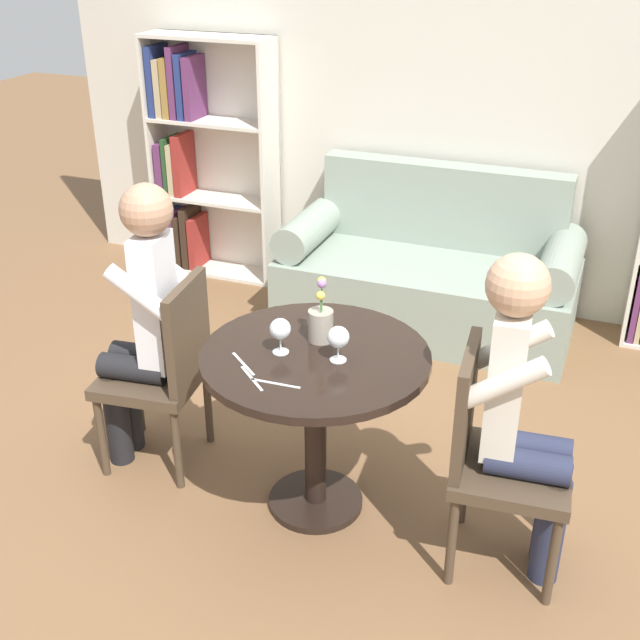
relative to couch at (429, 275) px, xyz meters
name	(u,v)px	position (x,y,z in m)	size (l,w,h in m)	color
ground_plane	(316,503)	(0.00, -1.83, -0.31)	(16.00, 16.00, 0.00)	brown
back_wall	(458,86)	(0.00, 0.43, 1.04)	(5.20, 0.05, 2.70)	beige
round_table	(315,387)	(0.00, -1.83, 0.27)	(0.90, 0.90, 0.73)	black
couch	(429,275)	(0.00, 0.00, 0.00)	(1.71, 0.80, 0.92)	gray
bookshelf_left	(200,158)	(-1.67, 0.27, 0.48)	(0.85, 0.28, 1.58)	silver
chair_left	(166,366)	(-0.72, -1.78, 0.18)	(0.47, 0.47, 0.90)	#473828
chair_right	(494,452)	(0.72, -1.88, 0.18)	(0.45, 0.45, 0.90)	#473828
person_left	(142,321)	(-0.80, -1.80, 0.40)	(0.44, 0.37, 1.32)	black
person_right	(524,410)	(0.81, -1.87, 0.38)	(0.44, 0.36, 1.27)	#282D47
wine_glass_left	(280,330)	(-0.13, -1.87, 0.52)	(0.08, 0.08, 0.14)	white
wine_glass_right	(338,338)	(0.10, -1.85, 0.52)	(0.08, 0.08, 0.14)	white
flower_vase	(321,320)	(-0.02, -1.72, 0.51)	(0.10, 0.10, 0.27)	#9E9384
knife_left_setting	(243,364)	(-0.22, -2.01, 0.43)	(0.15, 0.13, 0.00)	silver
fork_left_setting	(252,378)	(-0.15, -2.09, 0.43)	(0.15, 0.13, 0.00)	silver
knife_right_setting	(276,383)	(-0.05, -2.09, 0.43)	(0.19, 0.02, 0.00)	silver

